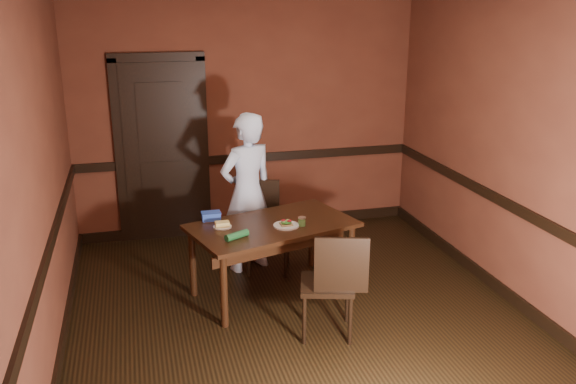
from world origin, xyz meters
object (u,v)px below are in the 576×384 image
dining_table (272,259)px  cheese_saucer (222,225)px  chair_far (268,228)px  sandwich_plate (286,225)px  sauce_jar (302,221)px  food_tub (211,216)px  person (247,193)px  chair_near (327,282)px

dining_table → cheese_saucer: size_ratio=8.79×
chair_far → sandwich_plate: (0.03, -0.62, 0.26)m
chair_far → sauce_jar: (0.18, -0.64, 0.28)m
cheese_saucer → food_tub: 0.24m
chair_far → dining_table: bearing=-81.6°
sandwich_plate → food_tub: 0.73m
chair_far → sauce_jar: size_ratio=11.00×
food_tub → sandwich_plate: bearing=-28.5°
food_tub → cheese_saucer: bearing=-72.3°
person → food_tub: (-0.42, -0.37, -0.08)m
chair_near → food_tub: (-0.81, 1.09, 0.28)m
cheese_saucer → person: bearing=59.8°
dining_table → person: 0.79m
sauce_jar → cheese_saucer: size_ratio=0.49×
person → food_tub: bearing=19.9°
chair_far → sauce_jar: chair_far is taller
sandwich_plate → cheese_saucer: (-0.57, 0.12, 0.00)m
chair_far → person: 0.42m
dining_table → chair_far: 0.54m
chair_near → person: 1.55m
chair_far → person: (-0.19, 0.10, 0.36)m
chair_near → dining_table: bearing=-55.9°
dining_table → sandwich_plate: sandwich_plate is taller
dining_table → chair_near: (0.27, -0.83, 0.11)m
dining_table → sandwich_plate: size_ratio=6.32×
cheese_saucer → chair_near: bearing=-49.6°
sandwich_plate → food_tub: bearing=151.7°
person → dining_table: bearing=78.9°
chair_near → sauce_jar: 0.77m
chair_near → sauce_jar: (-0.01, 0.72, 0.28)m
dining_table → food_tub: (-0.54, 0.25, 0.39)m
person → sauce_jar: bearing=95.1°
person → sauce_jar: (0.37, -0.74, -0.08)m
person → sandwich_plate: (0.22, -0.72, -0.10)m
dining_table → sandwich_plate: 0.40m
person → food_tub: person is taller
chair_near → food_tub: bearing=-37.3°
person → sauce_jar: size_ratio=19.56×
sauce_jar → sandwich_plate: bearing=172.3°
food_tub → chair_near: bearing=-53.6°
dining_table → sauce_jar: sauce_jar is taller
chair_near → sandwich_plate: 0.80m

